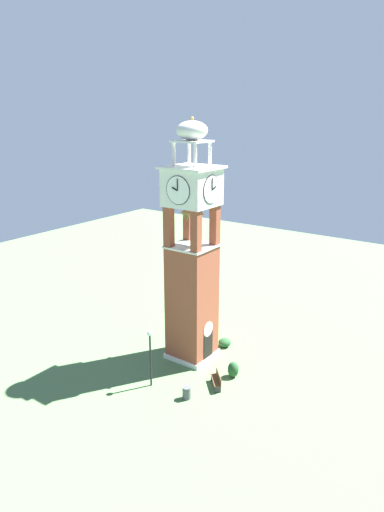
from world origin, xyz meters
TOP-DOWN VIEW (x-y plane):
  - ground at (0.00, 0.00)m, footprint 80.00×80.00m
  - clock_tower at (-0.00, -0.00)m, footprint 3.40×3.40m
  - park_bench at (-2.33, -3.65)m, footprint 1.47×1.41m
  - lamp_post at (-4.74, -0.07)m, footprint 0.36×0.36m
  - trash_bin at (-4.56, -2.83)m, footprint 0.52×0.52m
  - shrub_near_entry at (4.36, 1.08)m, footprint 0.79×0.79m
  - shrub_left_of_tower at (-0.70, -3.93)m, footprint 0.75×0.75m
  - shrub_behind_bench at (2.61, -1.22)m, footprint 0.94×0.94m

SIDE VIEW (x-z plane):
  - ground at x=0.00m, z-range 0.00..0.00m
  - shrub_behind_bench at x=2.61m, z-range 0.00..0.64m
  - trash_bin at x=-4.56m, z-range 0.00..0.80m
  - shrub_near_entry at x=4.36m, z-range 0.00..0.83m
  - park_bench at x=-2.33m, z-range 0.01..0.96m
  - shrub_left_of_tower at x=-0.70m, z-range 0.00..1.10m
  - lamp_post at x=-4.74m, z-range 0.76..4.73m
  - clock_tower at x=0.00m, z-range -1.44..15.52m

